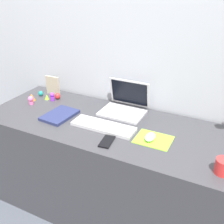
# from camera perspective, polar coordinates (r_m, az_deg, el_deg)

# --- Properties ---
(ground_plane) EXTENTS (6.00, 6.00, 0.00)m
(ground_plane) POSITION_cam_1_polar(r_m,az_deg,el_deg) (2.20, 0.08, -19.65)
(ground_plane) COLOR #474C56
(back_wall) EXTENTS (2.97, 0.05, 1.67)m
(back_wall) POSITION_cam_1_polar(r_m,az_deg,el_deg) (2.00, 4.77, 4.26)
(back_wall) COLOR #B2B7C1
(back_wall) RESTS_ON ground_plane
(desk) EXTENTS (1.77, 0.65, 0.74)m
(desk) POSITION_cam_1_polar(r_m,az_deg,el_deg) (1.95, 0.08, -12.15)
(desk) COLOR #38383D
(desk) RESTS_ON ground_plane
(laptop) EXTENTS (0.30, 0.26, 0.21)m
(laptop) POSITION_cam_1_polar(r_m,az_deg,el_deg) (1.90, 2.87, 1.75)
(laptop) COLOR silver
(laptop) RESTS_ON desk
(keyboard) EXTENTS (0.41, 0.13, 0.02)m
(keyboard) POSITION_cam_1_polar(r_m,az_deg,el_deg) (1.70, -1.85, -3.05)
(keyboard) COLOR silver
(keyboard) RESTS_ON desk
(mousepad) EXTENTS (0.21, 0.17, 0.00)m
(mousepad) POSITION_cam_1_polar(r_m,az_deg,el_deg) (1.61, 8.76, -5.78)
(mousepad) COLOR #8CDB33
(mousepad) RESTS_ON desk
(mouse) EXTENTS (0.06, 0.10, 0.03)m
(mouse) POSITION_cam_1_polar(r_m,az_deg,el_deg) (1.59, 8.07, -5.25)
(mouse) COLOR silver
(mouse) RESTS_ON mousepad
(cell_phone) EXTENTS (0.08, 0.13, 0.01)m
(cell_phone) POSITION_cam_1_polar(r_m,az_deg,el_deg) (1.56, -1.09, -6.26)
(cell_phone) COLOR black
(cell_phone) RESTS_ON desk
(notebook_pad) EXTENTS (0.19, 0.25, 0.02)m
(notebook_pad) POSITION_cam_1_polar(r_m,az_deg,el_deg) (1.87, -11.02, -0.65)
(notebook_pad) COLOR navy
(notebook_pad) RESTS_ON desk
(picture_frame) EXTENTS (0.12, 0.02, 0.15)m
(picture_frame) POSITION_cam_1_polar(r_m,az_deg,el_deg) (2.22, -12.44, 5.50)
(picture_frame) COLOR #B2A58C
(picture_frame) RESTS_ON desk
(coffee_mug) EXTENTS (0.08, 0.08, 0.08)m
(coffee_mug) POSITION_cam_1_polar(r_m,az_deg,el_deg) (1.43, 22.50, -10.60)
(coffee_mug) COLOR red
(coffee_mug) RESTS_ON desk
(toy_figurine_orange) EXTENTS (0.05, 0.05, 0.05)m
(toy_figurine_orange) POSITION_cam_1_polar(r_m,az_deg,el_deg) (2.16, -16.62, 3.03)
(toy_figurine_orange) COLOR orange
(toy_figurine_orange) RESTS_ON desk
(toy_figurine_lime) EXTENTS (0.03, 0.03, 0.04)m
(toy_figurine_lime) POSITION_cam_1_polar(r_m,az_deg,el_deg) (2.16, -13.63, 3.11)
(toy_figurine_lime) COLOR #8CDB33
(toy_figurine_lime) RESTS_ON desk
(toy_figurine_red) EXTENTS (0.04, 0.04, 0.05)m
(toy_figurine_red) POSITION_cam_1_polar(r_m,az_deg,el_deg) (2.14, -11.45, 3.33)
(toy_figurine_red) COLOR red
(toy_figurine_red) RESTS_ON desk
(toy_figurine_purple) EXTENTS (0.04, 0.04, 0.06)m
(toy_figurine_purple) POSITION_cam_1_polar(r_m,az_deg,el_deg) (2.12, -12.53, 3.22)
(toy_figurine_purple) COLOR purple
(toy_figurine_purple) RESTS_ON desk
(toy_figurine_teal) EXTENTS (0.04, 0.04, 0.04)m
(toy_figurine_teal) POSITION_cam_1_polar(r_m,az_deg,el_deg) (2.23, -14.84, 3.81)
(toy_figurine_teal) COLOR teal
(toy_figurine_teal) RESTS_ON desk
(toy_figurine_pink) EXTENTS (0.04, 0.04, 0.06)m
(toy_figurine_pink) POSITION_cam_1_polar(r_m,az_deg,el_deg) (2.10, -16.80, 2.47)
(toy_figurine_pink) COLOR pink
(toy_figurine_pink) RESTS_ON desk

